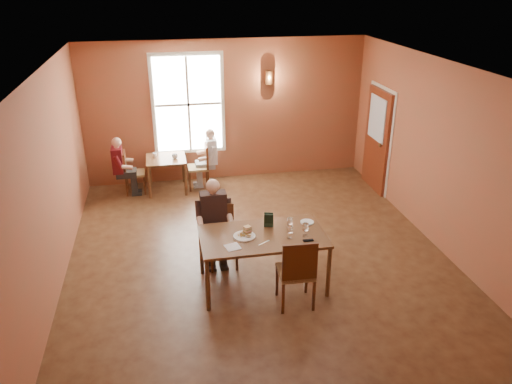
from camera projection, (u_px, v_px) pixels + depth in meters
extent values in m
cube|color=brown|center=(258.00, 256.00, 8.11)|extent=(6.00, 7.00, 0.01)
cube|color=brown|center=(226.00, 111.00, 10.64)|extent=(6.00, 0.04, 3.00)
cube|color=brown|center=(337.00, 313.00, 4.36)|extent=(6.00, 0.04, 3.00)
cube|color=brown|center=(49.00, 185.00, 6.97)|extent=(0.04, 7.00, 3.00)
cube|color=brown|center=(441.00, 157.00, 8.03)|extent=(0.04, 7.00, 3.00)
cube|color=white|center=(259.00, 69.00, 6.89)|extent=(6.00, 7.00, 0.04)
cube|color=white|center=(188.00, 104.00, 10.37)|extent=(1.36, 0.10, 1.96)
cube|color=maroon|center=(376.00, 140.00, 10.26)|extent=(0.12, 1.04, 2.10)
cylinder|color=brown|center=(269.00, 78.00, 10.42)|extent=(0.16, 0.16, 0.28)
cylinder|color=white|center=(244.00, 236.00, 6.98)|extent=(0.39, 0.39, 0.04)
cube|color=tan|center=(247.00, 231.00, 7.03)|extent=(0.12, 0.12, 0.11)
cube|color=black|center=(269.00, 220.00, 7.22)|extent=(0.14, 0.10, 0.22)
cube|color=silver|center=(264.00, 243.00, 6.83)|extent=(0.19, 0.12, 0.00)
cube|color=white|center=(233.00, 247.00, 6.73)|extent=(0.24, 0.24, 0.01)
cylinder|color=silver|center=(307.00, 222.00, 7.38)|extent=(0.23, 0.23, 0.02)
cube|color=black|center=(308.00, 240.00, 6.88)|extent=(0.15, 0.05, 0.02)
imported|color=white|center=(175.00, 156.00, 10.23)|extent=(0.13, 0.13, 0.10)
imported|color=white|center=(155.00, 155.00, 10.31)|extent=(0.11, 0.11, 0.09)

